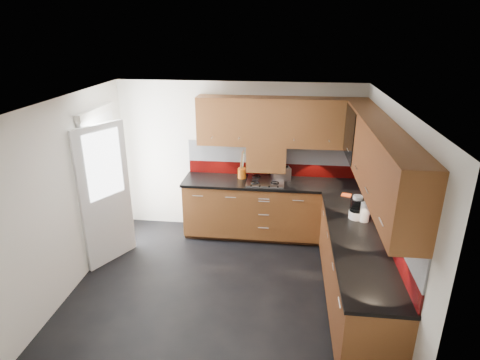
# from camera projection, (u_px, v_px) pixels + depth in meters

# --- Properties ---
(room) EXTENTS (4.00, 3.80, 2.64)m
(room) POSITION_uv_depth(u_px,v_px,m) (220.00, 181.00, 4.60)
(room) COLOR black
(base_cabinets) EXTENTS (2.70, 3.20, 0.95)m
(base_cabinets) POSITION_uv_depth(u_px,v_px,m) (306.00, 237.00, 5.53)
(base_cabinets) COLOR brown
(base_cabinets) RESTS_ON room
(countertop) EXTENTS (2.72, 3.22, 0.04)m
(countertop) POSITION_uv_depth(u_px,v_px,m) (307.00, 206.00, 5.35)
(countertop) COLOR black
(countertop) RESTS_ON base_cabinets
(backsplash) EXTENTS (2.70, 3.20, 0.54)m
(backsplash) POSITION_uv_depth(u_px,v_px,m) (324.00, 181.00, 5.42)
(backsplash) COLOR #6D0B09
(backsplash) RESTS_ON countertop
(upper_cabinets) EXTENTS (2.50, 3.20, 0.72)m
(upper_cabinets) POSITION_uv_depth(u_px,v_px,m) (325.00, 138.00, 5.07)
(upper_cabinets) COLOR brown
(upper_cabinets) RESTS_ON room
(extractor_hood) EXTENTS (0.60, 0.33, 0.40)m
(extractor_hood) POSITION_uv_depth(u_px,v_px,m) (266.00, 157.00, 6.14)
(extractor_hood) COLOR brown
(extractor_hood) RESTS_ON room
(glass_cabinet) EXTENTS (0.32, 0.80, 0.66)m
(glass_cabinet) POSITION_uv_depth(u_px,v_px,m) (361.00, 132.00, 5.27)
(glass_cabinet) COLOR black
(glass_cabinet) RESTS_ON room
(back_door) EXTENTS (0.42, 1.19, 2.04)m
(back_door) POSITION_uv_depth(u_px,v_px,m) (105.00, 188.00, 5.66)
(back_door) COLOR white
(back_door) RESTS_ON room
(gas_hob) EXTENTS (0.57, 0.50, 0.04)m
(gas_hob) POSITION_uv_depth(u_px,v_px,m) (265.00, 181.00, 6.11)
(gas_hob) COLOR silver
(gas_hob) RESTS_ON countertop
(utensil_pot) EXTENTS (0.13, 0.13, 0.46)m
(utensil_pot) POSITION_uv_depth(u_px,v_px,m) (242.00, 172.00, 6.24)
(utensil_pot) COLOR #CC6313
(utensil_pot) RESTS_ON countertop
(toaster) EXTENTS (0.32, 0.24, 0.21)m
(toaster) POSITION_uv_depth(u_px,v_px,m) (281.00, 174.00, 6.17)
(toaster) COLOR silver
(toaster) RESTS_ON countertop
(food_processor) EXTENTS (0.18, 0.18, 0.30)m
(food_processor) POSITION_uv_depth(u_px,v_px,m) (357.00, 208.00, 4.92)
(food_processor) COLOR white
(food_processor) RESTS_ON countertop
(paper_towel) EXTENTS (0.16, 0.16, 0.26)m
(paper_towel) POSITION_uv_depth(u_px,v_px,m) (365.00, 211.00, 4.85)
(paper_towel) COLOR white
(paper_towel) RESTS_ON countertop
(orange_cloth) EXTENTS (0.16, 0.15, 0.01)m
(orange_cloth) POSITION_uv_depth(u_px,v_px,m) (346.00, 195.00, 5.62)
(orange_cloth) COLOR #F5521B
(orange_cloth) RESTS_ON countertop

